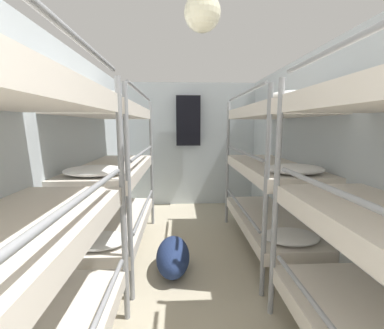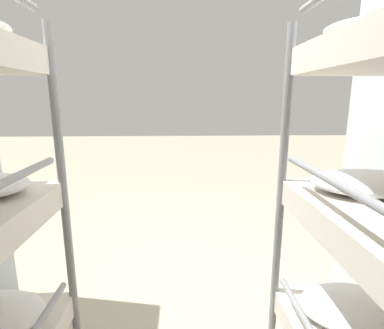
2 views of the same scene
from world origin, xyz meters
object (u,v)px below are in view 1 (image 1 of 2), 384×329
object	(u,v)px
bunk_stack_right_far	(271,169)
hanging_coat	(188,121)
bunk_stack_left_far	(113,170)
duffel_bag	(173,256)

from	to	relation	value
bunk_stack_right_far	hanging_coat	xyz separation A→B (m)	(-0.91, 1.84, 0.58)
bunk_stack_left_far	bunk_stack_right_far	bearing A→B (deg)	0.00
duffel_bag	hanging_coat	bearing A→B (deg)	83.90
duffel_bag	bunk_stack_left_far	bearing A→B (deg)	149.61
bunk_stack_right_far	hanging_coat	world-z (taller)	hanging_coat
bunk_stack_left_far	bunk_stack_right_far	distance (m)	1.83
bunk_stack_left_far	duffel_bag	world-z (taller)	bunk_stack_left_far
duffel_bag	hanging_coat	distance (m)	2.67
bunk_stack_right_far	duffel_bag	world-z (taller)	bunk_stack_right_far
bunk_stack_left_far	duffel_bag	bearing A→B (deg)	-30.39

